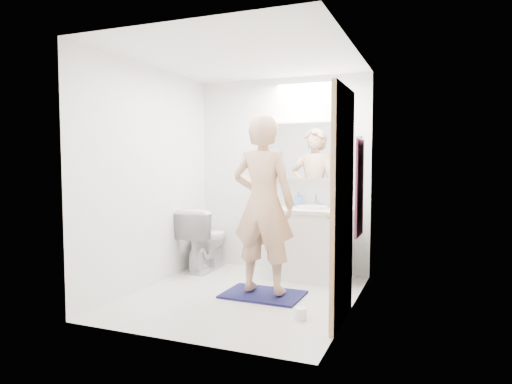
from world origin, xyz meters
The scene contains 23 objects.
floor centered at (0.00, 0.00, 0.00)m, with size 2.50×2.50×0.00m, color silver.
ceiling centered at (0.00, 0.00, 2.40)m, with size 2.50×2.50×0.00m, color white.
wall_back centered at (0.00, 1.25, 1.20)m, with size 2.50×2.50×0.00m, color white.
wall_front centered at (0.00, -1.25, 1.20)m, with size 2.50×2.50×0.00m, color white.
wall_left centered at (-1.10, 0.00, 1.20)m, with size 2.50×2.50×0.00m, color white.
wall_right centered at (1.10, 0.00, 1.20)m, with size 2.50×2.50×0.00m, color white.
vanity_cabinet centered at (0.46, 0.96, 0.39)m, with size 0.90×0.55×0.78m, color white.
countertop centered at (0.46, 0.96, 0.80)m, with size 0.95×0.58×0.04m, color silver.
sink_basin centered at (0.46, 0.99, 0.84)m, with size 0.36×0.36×0.03m, color white.
faucet centered at (0.46, 1.19, 0.90)m, with size 0.02×0.02×0.16m, color #B5B6BA.
medicine_cabinet centered at (0.30, 1.18, 1.50)m, with size 0.88×0.14×0.70m, color white.
mirror_panel centered at (0.30, 1.10, 1.50)m, with size 0.84×0.01×0.66m, color silver.
toilet centered at (-0.88, 0.85, 0.40)m, with size 0.44×0.78×0.79m, color silver.
bath_rug centered at (0.19, 0.09, 0.01)m, with size 0.80×0.55×0.02m, color #161542.
person centered at (0.19, 0.09, 0.94)m, with size 0.65×0.43×1.79m, color tan.
door centered at (1.08, -0.35, 1.00)m, with size 0.04×0.80×2.00m, color tan.
door_knob centered at (1.04, -0.65, 0.95)m, with size 0.06×0.06×0.06m, color gold.
towel centered at (1.08, 0.55, 1.10)m, with size 0.02×0.42×1.00m, color #111338.
towel_hook centered at (1.07, 0.55, 1.62)m, with size 0.02×0.02×0.07m, color silver.
soap_bottle_a centered at (0.12, 1.11, 0.92)m, with size 0.08×0.08×0.20m, color beige.
soap_bottle_b centered at (0.25, 1.15, 0.91)m, with size 0.08×0.08×0.18m, color #5981BF.
toothbrush_cup centered at (0.71, 1.12, 0.86)m, with size 0.09×0.09×0.08m, color #4470CE.
toilet_paper_roll centered at (0.74, -0.43, 0.05)m, with size 0.11×0.11×0.10m, color white.
Camera 1 is at (1.82, -4.16, 1.38)m, focal length 31.80 mm.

